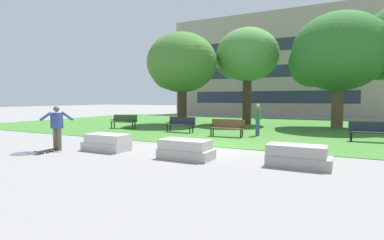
% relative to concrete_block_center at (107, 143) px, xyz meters
% --- Properties ---
extents(ground_plane, '(140.00, 140.00, 0.00)m').
position_rel_concrete_block_center_xyz_m(ground_plane, '(3.12, 2.62, -0.31)').
color(ground_plane, gray).
extents(grass_lawn, '(40.00, 20.00, 0.02)m').
position_rel_concrete_block_center_xyz_m(grass_lawn, '(3.12, 12.62, -0.30)').
color(grass_lawn, '#3D752D').
rests_on(grass_lawn, ground).
extents(concrete_block_center, '(1.80, 0.90, 0.64)m').
position_rel_concrete_block_center_xyz_m(concrete_block_center, '(0.00, 0.00, 0.00)').
color(concrete_block_center, '#BCB7B2').
rests_on(concrete_block_center, ground).
extents(concrete_block_left, '(1.80, 0.90, 0.64)m').
position_rel_concrete_block_center_xyz_m(concrete_block_left, '(3.46, -0.01, 0.00)').
color(concrete_block_left, '#B2ADA3').
rests_on(concrete_block_left, ground).
extents(concrete_block_right, '(1.80, 0.90, 0.64)m').
position_rel_concrete_block_center_xyz_m(concrete_block_right, '(6.94, 0.46, 0.00)').
color(concrete_block_right, '#9E9991').
rests_on(concrete_block_right, ground).
extents(person_skateboarder, '(1.05, 0.75, 1.71)m').
position_rel_concrete_block_center_xyz_m(person_skateboarder, '(-1.69, -0.87, 0.67)').
color(person_skateboarder, brown).
rests_on(person_skateboarder, ground).
extents(skateboard, '(0.32, 1.04, 0.14)m').
position_rel_concrete_block_center_xyz_m(skateboard, '(-1.64, -1.37, -0.22)').
color(skateboard, black).
rests_on(skateboard, ground).
extents(puddle, '(0.95, 0.95, 0.01)m').
position_rel_concrete_block_center_xyz_m(puddle, '(-2.17, -1.88, -0.30)').
color(puddle, '#47515B').
rests_on(puddle, ground).
extents(park_bench_near_left, '(1.84, 0.67, 0.90)m').
position_rel_concrete_block_center_xyz_m(park_bench_near_left, '(-0.48, 6.68, 0.23)').
color(park_bench_near_left, '#1E232D').
rests_on(park_bench_near_left, grass_lawn).
extents(park_bench_near_right, '(1.85, 0.75, 0.90)m').
position_rel_concrete_block_center_xyz_m(park_bench_near_right, '(-4.97, 6.95, 0.23)').
color(park_bench_near_right, '#284723').
rests_on(park_bench_near_right, grass_lawn).
extents(park_bench_far_left, '(1.82, 0.60, 0.90)m').
position_rel_concrete_block_center_xyz_m(park_bench_far_left, '(2.68, 5.99, 0.23)').
color(park_bench_far_left, brown).
rests_on(park_bench_far_left, grass_lawn).
extents(park_bench_far_right, '(1.84, 0.68, 0.90)m').
position_rel_concrete_block_center_xyz_m(park_bench_far_right, '(9.21, 7.20, 0.23)').
color(park_bench_far_right, '#1E232D').
rests_on(park_bench_far_right, grass_lawn).
extents(tree_near_left, '(6.37, 6.06, 7.66)m').
position_rel_concrete_block_center_xyz_m(tree_near_left, '(7.59, 13.58, 4.71)').
color(tree_near_left, brown).
rests_on(tree_near_left, grass_lawn).
extents(tree_near_right, '(5.56, 5.29, 6.97)m').
position_rel_concrete_block_center_xyz_m(tree_near_right, '(-3.05, 11.37, 4.35)').
color(tree_near_right, '#42301E').
rests_on(tree_near_right, grass_lawn).
extents(tree_far_right, '(5.03, 4.79, 7.42)m').
position_rel_concrete_block_center_xyz_m(tree_far_right, '(1.23, 14.09, 5.00)').
color(tree_far_right, '#42301E').
rests_on(tree_far_right, grass_lawn).
extents(person_bystander_near_lawn, '(0.26, 0.74, 1.71)m').
position_rel_concrete_block_center_xyz_m(person_bystander_near_lawn, '(4.01, 7.04, 0.68)').
color(person_bystander_near_lawn, '#384C7A').
rests_on(person_bystander_near_lawn, grass_lawn).
extents(building_facade_distant, '(24.95, 1.03, 12.12)m').
position_rel_concrete_block_center_xyz_m(building_facade_distant, '(0.17, 27.12, 5.74)').
color(building_facade_distant, gray).
rests_on(building_facade_distant, ground).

